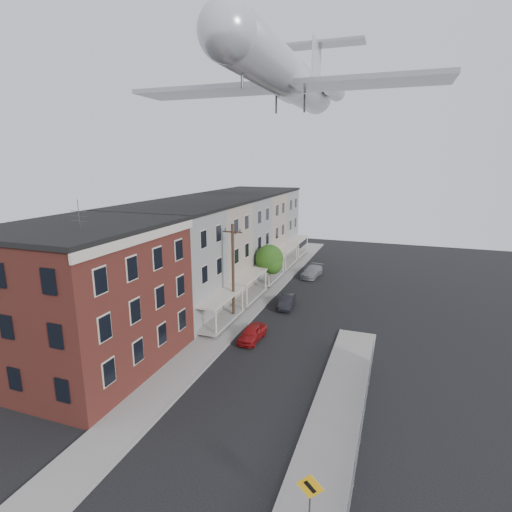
{
  "coord_description": "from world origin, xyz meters",
  "views": [
    {
      "loc": [
        7.95,
        -13.75,
        14.36
      ],
      "look_at": [
        -0.32,
        9.36,
        8.5
      ],
      "focal_mm": 28.0,
      "sensor_mm": 36.0,
      "label": 1
    }
  ],
  "objects": [
    {
      "name": "street_tree",
      "position": [
        -5.27,
        27.92,
        3.45
      ],
      "size": [
        3.22,
        3.2,
        5.2
      ],
      "color": "black",
      "rests_on": "ground"
    },
    {
      "name": "car_mid",
      "position": [
        -1.9,
        22.91,
        0.62
      ],
      "size": [
        1.76,
        3.9,
        1.24
      ],
      "primitive_type": "imported",
      "rotation": [
        0.0,
        0.0,
        0.12
      ],
      "color": "black",
      "rests_on": "ground"
    },
    {
      "name": "curb_right",
      "position": [
        4.05,
        6.0,
        0.07
      ],
      "size": [
        0.15,
        26.0,
        0.14
      ],
      "primitive_type": "cube",
      "color": "gray",
      "rests_on": "ground"
    },
    {
      "name": "row_house_b",
      "position": [
        -11.96,
        23.5,
        5.13
      ],
      "size": [
        11.98,
        7.0,
        10.3
      ],
      "color": "slate",
      "rests_on": "ground"
    },
    {
      "name": "car_far",
      "position": [
        -1.8,
        34.61,
        0.67
      ],
      "size": [
        2.41,
        4.81,
        1.34
      ],
      "primitive_type": "imported",
      "rotation": [
        0.0,
        0.0,
        -0.12
      ],
      "color": "gray",
      "rests_on": "ground"
    },
    {
      "name": "corner_building",
      "position": [
        -12.0,
        7.0,
        5.16
      ],
      "size": [
        10.31,
        12.3,
        12.15
      ],
      "color": "#321610",
      "rests_on": "ground"
    },
    {
      "name": "car_near",
      "position": [
        -2.56,
        14.68,
        0.63
      ],
      "size": [
        1.65,
        3.76,
        1.26
      ],
      "primitive_type": "imported",
      "rotation": [
        0.0,
        0.0,
        -0.05
      ],
      "color": "maroon",
      "rests_on": "ground"
    },
    {
      "name": "warning_sign",
      "position": [
        5.6,
        -1.03,
        1.88
      ],
      "size": [
        1.1,
        0.11,
        2.8
      ],
      "color": "#515156",
      "rests_on": "ground"
    },
    {
      "name": "row_house_e",
      "position": [
        -11.96,
        44.5,
        5.13
      ],
      "size": [
        11.98,
        7.0,
        10.3
      ],
      "color": "slate",
      "rests_on": "ground"
    },
    {
      "name": "chainlink_fence",
      "position": [
        7.0,
        5.0,
        1.0
      ],
      "size": [
        0.06,
        18.06,
        1.9
      ],
      "color": "gray",
      "rests_on": "ground"
    },
    {
      "name": "row_house_c",
      "position": [
        -11.96,
        30.5,
        5.13
      ],
      "size": [
        11.98,
        7.0,
        10.3
      ],
      "color": "slate",
      "rests_on": "ground"
    },
    {
      "name": "ground",
      "position": [
        0.0,
        0.0,
        0.0
      ],
      "size": [
        120.0,
        120.0,
        0.0
      ],
      "primitive_type": "plane",
      "color": "black",
      "rests_on": "ground"
    },
    {
      "name": "row_house_d",
      "position": [
        -11.96,
        37.5,
        5.13
      ],
      "size": [
        11.98,
        7.0,
        10.3
      ],
      "color": "slate",
      "rests_on": "ground"
    },
    {
      "name": "curb_left",
      "position": [
        -4.05,
        24.0,
        0.07
      ],
      "size": [
        0.15,
        62.0,
        0.14
      ],
      "primitive_type": "cube",
      "color": "gray",
      "rests_on": "ground"
    },
    {
      "name": "utility_pole",
      "position": [
        -5.6,
        18.0,
        4.67
      ],
      "size": [
        1.8,
        0.26,
        9.0
      ],
      "color": "black",
      "rests_on": "ground"
    },
    {
      "name": "sidewalk_right",
      "position": [
        5.5,
        6.0,
        0.06
      ],
      "size": [
        3.0,
        26.0,
        0.12
      ],
      "primitive_type": "cube",
      "color": "gray",
      "rests_on": "ground"
    },
    {
      "name": "airplane",
      "position": [
        -2.3,
        23.88,
        21.7
      ],
      "size": [
        27.09,
        30.93,
        9.02
      ],
      "color": "#BBBBBF",
      "rests_on": "ground"
    },
    {
      "name": "sidewalk_left",
      "position": [
        -5.5,
        24.0,
        0.06
      ],
      "size": [
        3.0,
        62.0,
        0.12
      ],
      "primitive_type": "cube",
      "color": "gray",
      "rests_on": "ground"
    },
    {
      "name": "row_house_a",
      "position": [
        -11.96,
        16.5,
        5.13
      ],
      "size": [
        11.98,
        7.0,
        10.3
      ],
      "color": "slate",
      "rests_on": "ground"
    }
  ]
}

